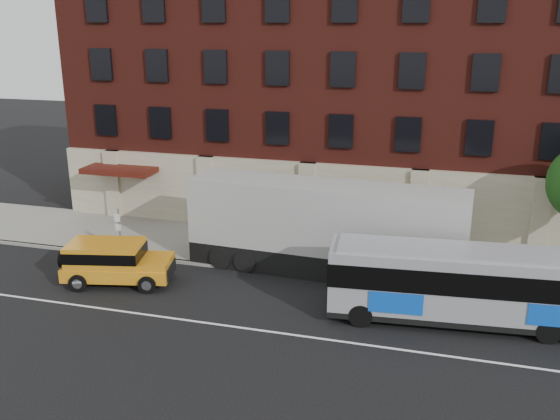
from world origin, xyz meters
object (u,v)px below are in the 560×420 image
(shipping_container, at_px, (325,229))
(sign_pole, at_px, (119,229))
(city_bus, at_px, (475,284))
(yellow_suv, at_px, (113,260))

(shipping_container, bearing_deg, sign_pole, -175.84)
(city_bus, bearing_deg, shipping_container, 152.02)
(sign_pole, height_order, shipping_container, shipping_container)
(yellow_suv, bearing_deg, city_bus, 1.24)
(sign_pole, xyz_separation_m, city_bus, (17.22, -2.81, 0.27))
(sign_pole, bearing_deg, city_bus, -9.26)
(yellow_suv, distance_m, shipping_container, 9.89)
(sign_pole, distance_m, shipping_container, 10.55)
(yellow_suv, bearing_deg, shipping_container, 23.42)
(yellow_suv, height_order, shipping_container, shipping_container)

